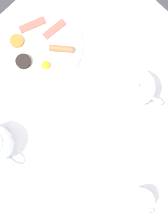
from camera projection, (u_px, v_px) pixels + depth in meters
ground_plane at (84, 130)px, 1.87m from camera, size 8.00×8.00×0.00m
table at (84, 116)px, 1.19m from camera, size 0.99×0.97×0.76m
breakfast_plate at (39, 47)px, 1.14m from camera, size 0.32×0.32×0.04m
teapot_near at (134, 90)px, 1.08m from camera, size 0.13×0.21×0.12m
teacup_with_saucer_left at (141, 200)px, 1.05m from camera, size 0.13×0.13×0.07m
napkin_folded at (52, 189)px, 1.07m from camera, size 0.16×0.15×0.01m
knife_by_plate at (129, 27)px, 1.16m from camera, size 0.09×0.19×0.00m
spoon_for_tea at (93, 141)px, 1.10m from camera, size 0.13×0.08×0.00m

